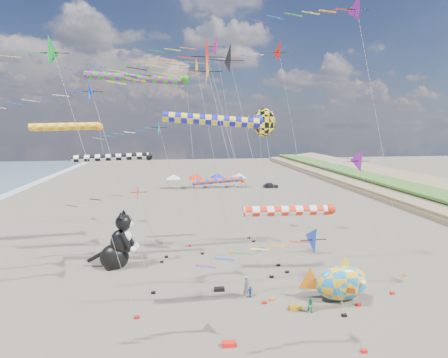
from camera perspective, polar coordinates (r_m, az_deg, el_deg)
delta_kite_0 at (r=36.12m, az=-16.36°, el=-2.58°), size 9.18×1.81×8.51m
delta_kite_1 at (r=42.64m, az=-3.06°, el=20.76°), size 15.05×2.71×24.63m
delta_kite_2 at (r=29.66m, az=22.53°, el=2.22°), size 7.71×1.96×12.36m
delta_kite_3 at (r=33.56m, az=2.14°, el=18.67°), size 14.22×3.04×21.64m
delta_kite_4 at (r=28.97m, az=-20.01°, el=12.53°), size 9.40×1.91×17.59m
delta_kite_5 at (r=26.36m, az=-28.24°, el=17.03°), size 12.96×2.11×19.76m
delta_kite_6 at (r=25.72m, az=-2.46°, el=16.36°), size 10.89×2.19×18.91m
delta_kite_7 at (r=42.19m, az=10.22°, el=19.73°), size 11.35×2.65×23.81m
delta_kite_8 at (r=26.33m, az=-2.99°, el=19.24°), size 13.97×2.63×20.48m
delta_kite_9 at (r=21.34m, az=14.76°, el=-10.37°), size 8.77×1.75×8.47m
delta_kite_10 at (r=39.77m, az=-11.14°, el=7.87°), size 9.37×1.96×14.95m
delta_kite_11 at (r=37.25m, az=-6.80°, el=17.21°), size 12.30×2.27×21.08m
delta_kite_12 at (r=34.01m, az=22.36°, el=24.53°), size 13.40×2.44×25.22m
windsock_0 at (r=37.07m, az=-17.34°, el=3.32°), size 9.16×0.73×11.28m
windsock_1 at (r=24.74m, az=11.17°, el=-5.16°), size 7.93×0.76×8.64m
windsock_2 at (r=30.15m, az=-1.18°, el=9.52°), size 9.85×0.92×15.02m
windsock_3 at (r=39.96m, az=-23.94°, el=7.74°), size 8.46×0.84×14.41m
windsock_4 at (r=37.30m, az=-13.38°, el=15.59°), size 11.51×0.83×19.18m
windsock_5 at (r=40.98m, az=-0.58°, el=-0.36°), size 7.57×0.66×8.02m
angelfish_kite at (r=33.81m, az=6.25°, el=8.97°), size 3.74×3.02×15.71m
cat_inflatable at (r=36.75m, az=-17.07°, el=-9.35°), size 4.64×2.83×5.88m
fish_inflatable at (r=30.85m, az=18.56°, el=-15.78°), size 5.89×2.70×3.76m
person_adult at (r=30.14m, az=3.66°, el=-17.16°), size 0.81×0.80×1.89m
child_green at (r=28.81m, az=14.01°, el=-19.41°), size 0.71×0.62×1.25m
child_blue at (r=30.43m, az=4.29°, el=-17.86°), size 0.61×0.45×0.97m
kite_bag_0 at (r=29.29m, az=11.49°, el=-19.87°), size 0.90×0.44×0.30m
kite_bag_1 at (r=24.88m, az=0.85°, el=-25.34°), size 0.90×0.44×0.30m
kite_bag_2 at (r=40.77m, az=6.08°, el=-11.34°), size 0.90×0.44×0.30m
kite_bag_3 at (r=31.48m, az=-0.79°, el=-17.56°), size 0.90×0.44×0.30m
tent_row at (r=79.56m, az=-2.82°, el=0.77°), size 19.20×4.20×3.80m
parked_car at (r=80.61m, az=7.62°, el=-1.02°), size 3.76×2.02×1.22m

